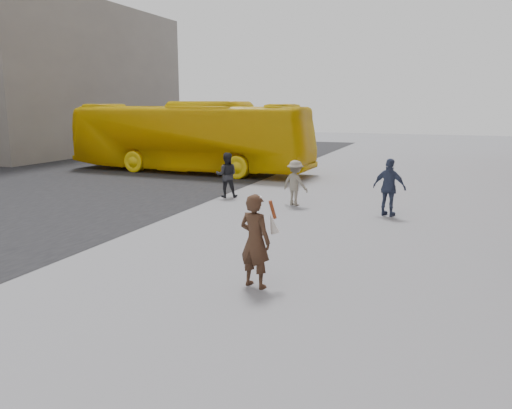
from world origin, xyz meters
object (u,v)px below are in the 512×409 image
(pedestrian_a, at_px, (227,175))
(pedestrian_b, at_px, (295,183))
(bus, at_px, (189,137))
(pedestrian_c, at_px, (389,187))
(woman, at_px, (255,240))

(pedestrian_a, relative_size, pedestrian_b, 1.07)
(bus, height_order, pedestrian_c, bus)
(woman, height_order, pedestrian_c, woman)
(bus, xyz_separation_m, pedestrian_b, (7.34, -6.20, -0.97))
(bus, bearing_deg, woman, -144.82)
(woman, bearing_deg, pedestrian_c, -88.08)
(pedestrian_c, bearing_deg, woman, 93.49)
(woman, distance_m, pedestrian_a, 9.12)
(pedestrian_c, bearing_deg, bus, -16.56)
(woman, xyz_separation_m, pedestrian_a, (-4.25, 8.07, -0.09))
(woman, distance_m, bus, 16.33)
(pedestrian_b, bearing_deg, pedestrian_a, 11.05)
(pedestrian_b, bearing_deg, bus, -17.55)
(pedestrian_a, height_order, pedestrian_c, pedestrian_c)
(woman, relative_size, bus, 0.14)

